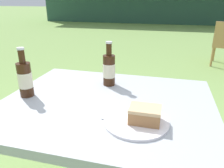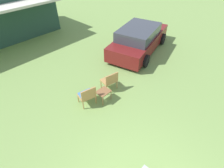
# 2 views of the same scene
# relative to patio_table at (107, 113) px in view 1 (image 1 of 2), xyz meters

# --- Properties ---
(patio_table) EXTENTS (0.99, 0.81, 0.72)m
(patio_table) POSITION_rel_patio_table_xyz_m (0.00, 0.00, 0.00)
(patio_table) COLOR #9EA3A8
(patio_table) RESTS_ON ground_plane
(cake_on_plate) EXTENTS (0.25, 0.25, 0.07)m
(cake_on_plate) POSITION_rel_patio_table_xyz_m (0.18, -0.15, 0.09)
(cake_on_plate) COLOR white
(cake_on_plate) RESTS_ON patio_table
(cola_bottle_near) EXTENTS (0.07, 0.07, 0.24)m
(cola_bottle_near) POSITION_rel_patio_table_xyz_m (-0.05, 0.21, 0.15)
(cola_bottle_near) COLOR #381E0F
(cola_bottle_near) RESTS_ON patio_table
(cola_bottle_far) EXTENTS (0.07, 0.07, 0.24)m
(cola_bottle_far) POSITION_rel_patio_table_xyz_m (-0.40, -0.04, 0.15)
(cola_bottle_far) COLOR #381E0F
(cola_bottle_far) RESTS_ON patio_table
(fork) EXTENTS (0.18, 0.04, 0.01)m
(fork) POSITION_rel_patio_table_xyz_m (0.12, -0.15, 0.07)
(fork) COLOR silver
(fork) RESTS_ON patio_table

